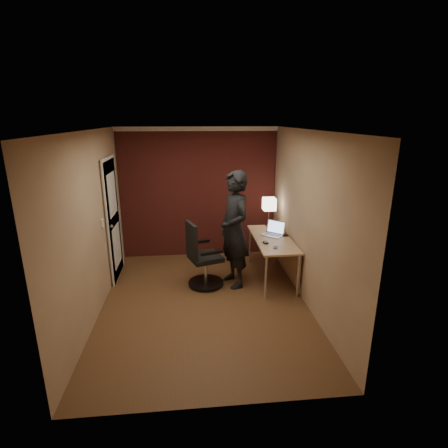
{
  "coord_description": "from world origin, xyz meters",
  "views": [
    {
      "loc": [
        -0.18,
        -4.68,
        2.66
      ],
      "look_at": [
        0.35,
        0.55,
        1.05
      ],
      "focal_mm": 28.0,
      "sensor_mm": 36.0,
      "label": 1
    }
  ],
  "objects_px": {
    "desk_lamp": "(269,204)",
    "laptop": "(274,231)",
    "mouse": "(266,243)",
    "desk": "(276,245)",
    "person": "(234,230)",
    "office_chair": "(202,259)",
    "phone": "(275,248)",
    "wallet": "(285,235)"
  },
  "relations": [
    {
      "from": "desk",
      "to": "office_chair",
      "type": "height_order",
      "value": "office_chair"
    },
    {
      "from": "desk_lamp",
      "to": "laptop",
      "type": "bearing_deg",
      "value": -91.57
    },
    {
      "from": "desk",
      "to": "person",
      "type": "distance_m",
      "value": 0.82
    },
    {
      "from": "mouse",
      "to": "laptop",
      "type": "bearing_deg",
      "value": 48.11
    },
    {
      "from": "laptop",
      "to": "office_chair",
      "type": "bearing_deg",
      "value": -164.72
    },
    {
      "from": "desk_lamp",
      "to": "laptop",
      "type": "xyz_separation_m",
      "value": [
        -0.01,
        -0.48,
        -0.35
      ]
    },
    {
      "from": "phone",
      "to": "mouse",
      "type": "bearing_deg",
      "value": 137.99
    },
    {
      "from": "desk",
      "to": "phone",
      "type": "bearing_deg",
      "value": -106.4
    },
    {
      "from": "desk_lamp",
      "to": "laptop",
      "type": "height_order",
      "value": "desk_lamp"
    },
    {
      "from": "wallet",
      "to": "person",
      "type": "distance_m",
      "value": 0.95
    },
    {
      "from": "desk",
      "to": "phone",
      "type": "distance_m",
      "value": 0.49
    },
    {
      "from": "phone",
      "to": "person",
      "type": "distance_m",
      "value": 0.7
    },
    {
      "from": "wallet",
      "to": "person",
      "type": "bearing_deg",
      "value": -164.4
    },
    {
      "from": "mouse",
      "to": "person",
      "type": "xyz_separation_m",
      "value": [
        -0.49,
        0.1,
        0.2
      ]
    },
    {
      "from": "desk",
      "to": "laptop",
      "type": "xyz_separation_m",
      "value": [
        -0.01,
        0.17,
        0.19
      ]
    },
    {
      "from": "laptop",
      "to": "wallet",
      "type": "bearing_deg",
      "value": -22.47
    },
    {
      "from": "mouse",
      "to": "office_chair",
      "type": "bearing_deg",
      "value": 163.15
    },
    {
      "from": "person",
      "to": "desk_lamp",
      "type": "bearing_deg",
      "value": 118.41
    },
    {
      "from": "desk",
      "to": "office_chair",
      "type": "xyz_separation_m",
      "value": [
        -1.27,
        -0.17,
        -0.13
      ]
    },
    {
      "from": "desk",
      "to": "mouse",
      "type": "distance_m",
      "value": 0.38
    },
    {
      "from": "mouse",
      "to": "person",
      "type": "bearing_deg",
      "value": 156.08
    },
    {
      "from": "desk",
      "to": "wallet",
      "type": "xyz_separation_m",
      "value": [
        0.16,
        0.1,
        0.14
      ]
    },
    {
      "from": "desk_lamp",
      "to": "person",
      "type": "bearing_deg",
      "value": -132.7
    },
    {
      "from": "laptop",
      "to": "office_chair",
      "type": "xyz_separation_m",
      "value": [
        -1.26,
        -0.34,
        -0.32
      ]
    },
    {
      "from": "desk",
      "to": "person",
      "type": "bearing_deg",
      "value": -168.34
    },
    {
      "from": "phone",
      "to": "wallet",
      "type": "height_order",
      "value": "wallet"
    },
    {
      "from": "wallet",
      "to": "phone",
      "type": "bearing_deg",
      "value": -118.2
    },
    {
      "from": "office_chair",
      "to": "desk_lamp",
      "type": "bearing_deg",
      "value": 32.85
    },
    {
      "from": "phone",
      "to": "person",
      "type": "relative_size",
      "value": 0.06
    },
    {
      "from": "desk",
      "to": "phone",
      "type": "height_order",
      "value": "phone"
    },
    {
      "from": "wallet",
      "to": "mouse",
      "type": "bearing_deg",
      "value": -139.5
    },
    {
      "from": "office_chair",
      "to": "mouse",
      "type": "bearing_deg",
      "value": -4.22
    },
    {
      "from": "wallet",
      "to": "office_chair",
      "type": "distance_m",
      "value": 1.48
    },
    {
      "from": "office_chair",
      "to": "phone",
      "type": "bearing_deg",
      "value": -13.99
    },
    {
      "from": "office_chair",
      "to": "person",
      "type": "relative_size",
      "value": 0.57
    },
    {
      "from": "desk",
      "to": "phone",
      "type": "xyz_separation_m",
      "value": [
        -0.13,
        -0.46,
        0.13
      ]
    },
    {
      "from": "phone",
      "to": "office_chair",
      "type": "relative_size",
      "value": 0.11
    },
    {
      "from": "laptop",
      "to": "mouse",
      "type": "relative_size",
      "value": 4.19
    },
    {
      "from": "laptop",
      "to": "mouse",
      "type": "height_order",
      "value": "laptop"
    },
    {
      "from": "desk_lamp",
      "to": "person",
      "type": "distance_m",
      "value": 1.11
    },
    {
      "from": "desk_lamp",
      "to": "laptop",
      "type": "distance_m",
      "value": 0.59
    },
    {
      "from": "desk",
      "to": "wallet",
      "type": "distance_m",
      "value": 0.24
    }
  ]
}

